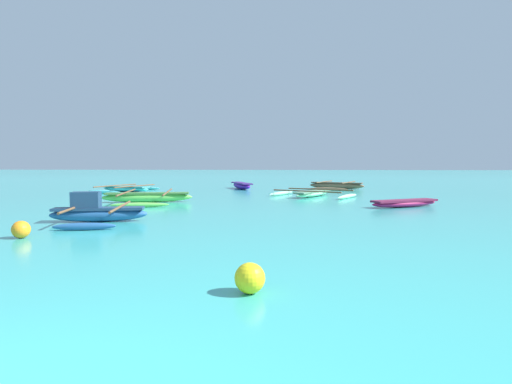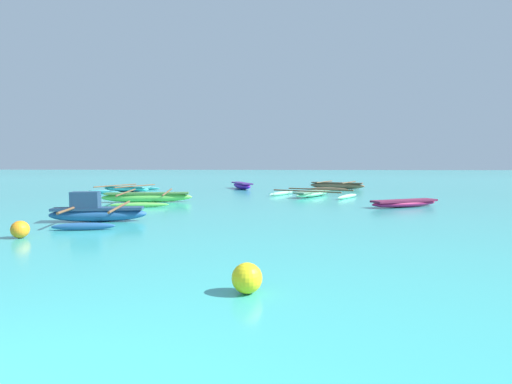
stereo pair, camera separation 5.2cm
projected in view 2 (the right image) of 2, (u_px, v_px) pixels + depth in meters
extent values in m
ellipsoid|color=#5B20B6|center=(242.00, 186.00, 27.89)|extent=(2.01, 3.59, 0.44)
cube|color=#3F1E70|center=(242.00, 183.00, 27.88)|extent=(1.88, 3.32, 0.08)
ellipsoid|color=#95E7AC|center=(313.00, 194.00, 21.33)|extent=(2.38, 3.61, 0.32)
cube|color=slate|center=(313.00, 191.00, 21.32)|extent=(2.21, 3.34, 0.08)
cylinder|color=brown|center=(320.00, 189.00, 22.02)|extent=(3.42, 1.91, 0.07)
cylinder|color=brown|center=(306.00, 191.00, 20.61)|extent=(3.42, 1.91, 0.07)
ellipsoid|color=#95E7AC|center=(282.00, 193.00, 22.39)|extent=(1.42, 2.38, 0.20)
ellipsoid|color=#95E7AC|center=(348.00, 196.00, 20.27)|extent=(1.42, 2.38, 0.20)
ellipsoid|color=#B11C56|center=(404.00, 203.00, 16.11)|extent=(3.15, 2.03, 0.30)
cube|color=maroon|center=(404.00, 201.00, 16.10)|extent=(2.91, 1.90, 0.08)
ellipsoid|color=#8C6848|center=(337.00, 186.00, 27.83)|extent=(3.75, 1.99, 0.47)
cube|color=brown|center=(337.00, 183.00, 27.82)|extent=(3.46, 1.85, 0.08)
cylinder|color=brown|center=(349.00, 182.00, 27.40)|extent=(1.41, 3.14, 0.07)
cylinder|color=brown|center=(325.00, 182.00, 28.22)|extent=(1.41, 3.14, 0.07)
ellipsoid|color=#8C6848|center=(343.00, 186.00, 29.33)|extent=(2.39, 1.18, 0.20)
ellipsoid|color=#8C6848|center=(329.00, 189.00, 26.35)|extent=(2.39, 1.18, 0.20)
ellipsoid|color=#6ED354|center=(147.00, 197.00, 18.15)|extent=(4.06, 1.33, 0.44)
cube|color=#49813B|center=(147.00, 193.00, 18.13)|extent=(3.74, 1.25, 0.08)
cylinder|color=brown|center=(168.00, 192.00, 18.24)|extent=(0.97, 4.29, 0.07)
cylinder|color=brown|center=(127.00, 192.00, 18.01)|extent=(0.97, 4.29, 0.07)
ellipsoid|color=#6ED354|center=(154.00, 196.00, 20.32)|extent=(2.29, 0.67, 0.20)
ellipsoid|color=#6ED354|center=(140.00, 205.00, 15.99)|extent=(2.29, 0.67, 0.20)
ellipsoid|color=#245691|center=(98.00, 215.00, 12.01)|extent=(2.89, 1.16, 0.43)
cube|color=navy|center=(98.00, 209.00, 11.99)|extent=(2.66, 1.09, 0.08)
cube|color=navy|center=(86.00, 200.00, 11.92)|extent=(0.88, 0.63, 0.48)
cylinder|color=brown|center=(120.00, 206.00, 12.08)|extent=(0.77, 3.08, 0.07)
cylinder|color=brown|center=(76.00, 207.00, 11.90)|extent=(0.77, 3.08, 0.07)
ellipsoid|color=#245691|center=(110.00, 212.00, 13.57)|extent=(1.61, 0.55, 0.20)
ellipsoid|color=#245691|center=(84.00, 226.00, 10.46)|extent=(1.61, 0.55, 0.20)
ellipsoid|color=#57E7E7|center=(126.00, 189.00, 25.34)|extent=(3.53, 1.82, 0.34)
cube|color=teal|center=(126.00, 187.00, 25.33)|extent=(3.26, 1.71, 0.08)
cylinder|color=brown|center=(136.00, 186.00, 25.04)|extent=(1.21, 3.72, 0.07)
cylinder|color=brown|center=(116.00, 186.00, 25.62)|extent=(1.21, 3.72, 0.07)
ellipsoid|color=#57E7E7|center=(145.00, 188.00, 27.14)|extent=(2.37, 0.91, 0.20)
ellipsoid|color=#57E7E7|center=(104.00, 192.00, 23.56)|extent=(2.37, 0.91, 0.20)
sphere|color=orange|center=(20.00, 229.00, 9.34)|extent=(0.41, 0.41, 0.41)
sphere|color=yellow|center=(247.00, 278.00, 5.34)|extent=(0.42, 0.42, 0.42)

